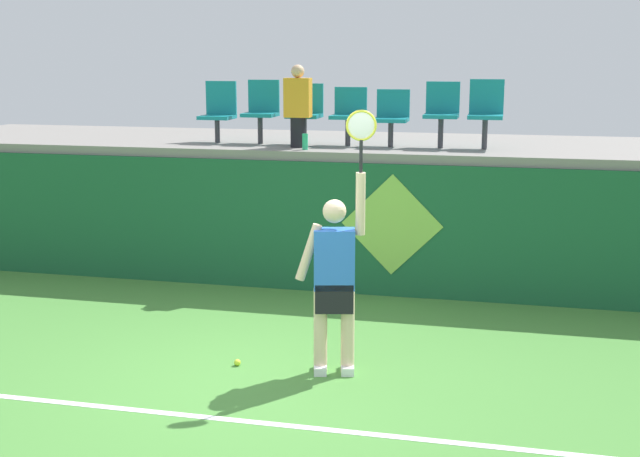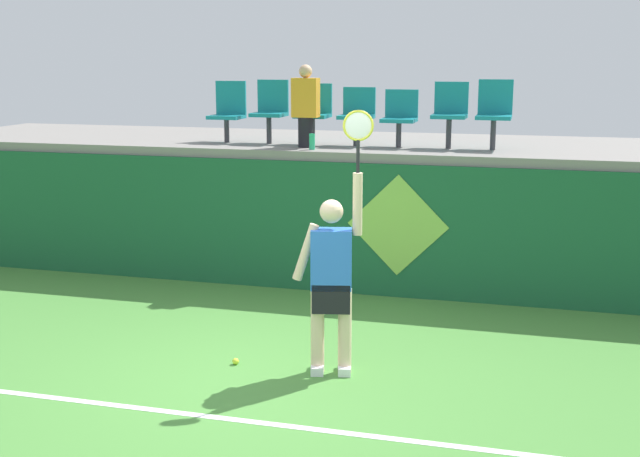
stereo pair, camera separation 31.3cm
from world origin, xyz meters
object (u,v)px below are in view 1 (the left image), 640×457
Objects in this scene: water_bottle at (305,142)px; spectator_0 at (298,105)px; stadium_chair_2 at (305,111)px; stadium_chair_4 at (392,115)px; tennis_ball at (237,362)px; stadium_chair_6 at (486,110)px; stadium_chair_3 at (349,112)px; stadium_chair_5 at (442,110)px; stadium_chair_0 at (219,110)px; stadium_chair_1 at (262,108)px; tennis_player at (335,277)px.

spectator_0 is at bearing 121.67° from water_bottle.
stadium_chair_4 is (1.18, -0.00, -0.04)m from stadium_chair_2.
stadium_chair_2 is (-0.22, 3.66, 2.22)m from tennis_ball.
stadium_chair_4 is at bearing 75.32° from tennis_ball.
stadium_chair_6 is at bearing 9.61° from spectator_0.
stadium_chair_5 is (1.23, 0.01, 0.04)m from stadium_chair_3.
stadium_chair_6 is 0.83× the size of spectator_0.
spectator_0 is at bearing 93.88° from tennis_ball.
spectator_0 is at bearing -90.00° from stadium_chair_2.
water_bottle is 0.19× the size of spectator_0.
water_bottle reaches higher than tennis_ball.
stadium_chair_6 reaches higher than stadium_chair_0.
stadium_chair_2 is at bearing 179.55° from stadium_chair_3.
stadium_chair_4 is (1.80, -0.01, -0.06)m from stadium_chair_1.
tennis_ball is at bearing -68.26° from stadium_chair_0.
tennis_ball is 4.28m from stadium_chair_3.
stadium_chair_0 is 0.98× the size of stadium_chair_5.
stadium_chair_0 is 1.03× the size of stadium_chair_2.
water_bottle is 0.24× the size of stadium_chair_5.
stadium_chair_2 reaches higher than tennis_ball.
stadium_chair_5 reaches higher than tennis_player.
tennis_ball is at bearing -104.68° from stadium_chair_4.
tennis_player is 3.90m from stadium_chair_5.
stadium_chair_5 is at bearing -0.13° from stadium_chair_0.
stadium_chair_3 is (0.60, -0.00, -0.02)m from stadium_chair_2.
spectator_0 is at bearing -33.23° from stadium_chair_1.
stadium_chair_0 is at bearing 179.87° from stadium_chair_5.
stadium_chair_3 reaches higher than tennis_ball.
water_bottle is 1.84m from stadium_chair_5.
stadium_chair_1 is 1.22m from stadium_chair_3.
stadium_chair_3 is 1.80m from stadium_chair_6.
stadium_chair_1 is 1.12× the size of stadium_chair_3.
stadium_chair_2 is 0.92× the size of stadium_chair_6.
stadium_chair_4 is 0.70× the size of spectator_0.
stadium_chair_0 is 1.09× the size of stadium_chair_3.
tennis_ball is at bearing -88.82° from water_bottle.
stadium_chair_6 is at bearing 71.41° from tennis_player.
water_bottle is 0.25× the size of stadium_chair_2.
stadium_chair_3 is (1.22, -0.01, -0.04)m from stadium_chair_1.
stadium_chair_4 is at bearing -179.66° from stadium_chair_5.
stadium_chair_3 is 1.03× the size of stadium_chair_4.
tennis_player is 3.82m from stadium_chair_4.
tennis_ball is 4.59m from stadium_chair_5.
stadium_chair_3 reaches higher than stadium_chair_4.
tennis_ball is 0.06× the size of spectator_0.
spectator_0 reaches higher than stadium_chair_0.
stadium_chair_3 is (0.44, 0.66, 0.34)m from water_bottle.
stadium_chair_4 is 0.66m from stadium_chair_5.
stadium_chair_1 is at bearing 179.62° from stadium_chair_2.
water_bottle is at bearing 109.21° from tennis_player.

